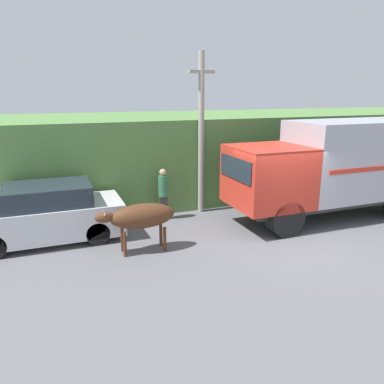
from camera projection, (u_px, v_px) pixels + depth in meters
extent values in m
plane|color=slate|center=(284.00, 238.00, 10.98)|extent=(60.00, 60.00, 0.00)
cube|color=#568442|center=(200.00, 152.00, 16.43)|extent=(32.00, 6.17, 3.23)
cube|color=#2D2D2D|center=(332.00, 199.00, 12.66)|extent=(6.80, 1.76, 0.18)
cube|color=red|center=(268.00, 176.00, 11.49)|extent=(2.22, 2.20, 1.83)
cube|color=#232D38|center=(235.00, 168.00, 11.02)|extent=(0.04, 1.87, 0.64)
cube|color=#ADADB7|center=(362.00, 158.00, 12.69)|extent=(5.17, 2.20, 2.52)
cylinder|color=black|center=(285.00, 218.00, 11.04)|extent=(1.11, 0.48, 1.11)
ellipsoid|color=#512D19|center=(143.00, 216.00, 9.85)|extent=(1.73, 0.66, 0.66)
ellipsoid|color=#512D19|center=(104.00, 217.00, 9.49)|extent=(0.49, 0.29, 0.29)
cone|color=#B7AD93|center=(105.00, 213.00, 9.35)|extent=(0.06, 0.06, 0.11)
cone|color=#B7AD93|center=(103.00, 211.00, 9.55)|extent=(0.06, 0.06, 0.11)
cylinder|color=#512D19|center=(125.00, 245.00, 9.67)|extent=(0.09, 0.09, 0.66)
cylinder|color=#512D19|center=(122.00, 240.00, 10.00)|extent=(0.09, 0.09, 0.66)
cylinder|color=#512D19|center=(165.00, 239.00, 10.05)|extent=(0.09, 0.09, 0.66)
cylinder|color=#512D19|center=(161.00, 234.00, 10.38)|extent=(0.09, 0.09, 0.66)
cube|color=silver|center=(46.00, 220.00, 10.64)|extent=(4.23, 1.85, 0.91)
cube|color=#232D38|center=(48.00, 194.00, 10.49)|extent=(2.33, 1.70, 0.56)
cylinder|color=black|center=(98.00, 233.00, 10.48)|extent=(0.66, 0.30, 0.66)
cube|color=#38332D|center=(164.00, 208.00, 12.54)|extent=(0.29, 0.21, 0.80)
cylinder|color=#33724C|center=(163.00, 186.00, 12.35)|extent=(0.36, 0.36, 0.69)
sphere|color=tan|center=(163.00, 172.00, 12.23)|extent=(0.23, 0.23, 0.23)
cylinder|color=#9E998E|center=(201.00, 135.00, 12.75)|extent=(0.20, 0.20, 5.44)
cube|color=#9E998E|center=(202.00, 72.00, 12.21)|extent=(0.90, 0.16, 0.10)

